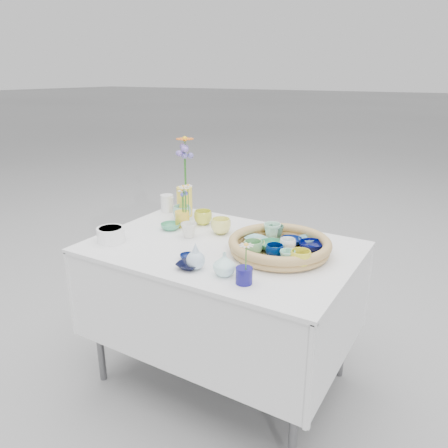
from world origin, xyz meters
The scene contains 34 objects.
ground centered at (0.00, 0.00, 0.00)m, with size 80.00×80.00×0.00m, color gray.
display_table centered at (0.00, 0.00, 0.00)m, with size 1.26×0.86×0.77m, color silver, non-canonical shape.
wicker_tray centered at (0.28, 0.05, 0.80)m, with size 0.47×0.47×0.08m, color #A37F44, non-canonical shape.
tray_ceramic_0 centered at (0.30, 0.14, 0.80)m, with size 0.10×0.10×0.03m, color navy.
tray_ceramic_1 centered at (0.41, 0.13, 0.80)m, with size 0.12×0.12×0.04m, color #00043E.
tray_ceramic_2 centered at (0.43, -0.07, 0.82)m, with size 0.09×0.09×0.07m, color yellow.
tray_ceramic_3 centered at (0.25, 0.03, 0.80)m, with size 0.12×0.12×0.04m, color #3B9669.
tray_ceramic_4 centered at (0.20, -0.06, 0.82)m, with size 0.08×0.08×0.07m, color #68A96B.
tray_ceramic_5 centered at (0.14, 0.08, 0.80)m, with size 0.10×0.10×0.02m, color #7BB9B6.
tray_ceramic_6 centered at (0.19, 0.16, 0.82)m, with size 0.09×0.09×0.08m, color #A5E2C2.
tray_ceramic_7 centered at (0.31, 0.06, 0.81)m, with size 0.07×0.07×0.06m, color white.
tray_ceramic_8 centered at (0.36, 0.20, 0.80)m, with size 0.09×0.09×0.03m, color #78B7C7.
tray_ceramic_9 centered at (0.30, -0.05, 0.81)m, with size 0.08×0.08×0.06m, color #001752.
tray_ceramic_10 centered at (0.17, 0.01, 0.80)m, with size 0.10×0.10×0.03m, color #F8DE8C.
tray_ceramic_11 centered at (0.37, -0.08, 0.81)m, with size 0.07×0.07×0.06m, color #84D0C4.
tray_ceramic_12 centered at (0.20, 0.18, 0.82)m, with size 0.07×0.07×0.07m, color #426D54.
loose_ceramic_0 centered at (-0.25, 0.22, 0.80)m, with size 0.10×0.10×0.08m, color gold.
loose_ceramic_1 centered at (-0.09, 0.14, 0.81)m, with size 0.10×0.10×0.08m, color #EDE974.
loose_ceramic_2 centered at (-0.36, 0.06, 0.78)m, with size 0.10×0.10×0.03m, color #439D72.
loose_ceramic_3 centered at (-0.21, 0.02, 0.80)m, with size 0.08×0.08×0.07m, color silver.
loose_ceramic_4 centered at (-0.05, -0.22, 0.78)m, with size 0.07×0.07×0.02m, color #0B1953.
loose_ceramic_5 centered at (-0.40, 0.23, 0.81)m, with size 0.10×0.10×0.08m, color #8FC9B1.
loose_ceramic_6 centered at (0.01, -0.29, 0.78)m, with size 0.10×0.10×0.03m, color black.
fluted_bowl centered at (-0.50, -0.23, 0.80)m, with size 0.14×0.14×0.07m, color white, non-canonical shape.
bud_vase_paleblue centered at (0.04, -0.28, 0.83)m, with size 0.08×0.08×0.12m, color #ADC6DA, non-canonical shape.
bud_vase_seafoam centered at (0.18, -0.27, 0.81)m, with size 0.10×0.10×0.10m, color #C0EEE9.
bud_vase_cobalt centered at (0.28, -0.30, 0.80)m, with size 0.07×0.07×0.07m, color navy.
single_daisy centered at (0.30, -0.31, 0.88)m, with size 0.07×0.07×0.12m, color beige, non-canonical shape.
tall_vase_yellow centered at (-0.43, 0.30, 0.85)m, with size 0.09×0.09×0.17m, color yellow.
gerbera centered at (-0.42, 0.31, 1.07)m, with size 0.11×0.11×0.30m, color orange, non-canonical shape.
hydrangea centered at (-0.43, 0.30, 1.04)m, with size 0.08×0.08×0.29m, color #7D60C0, non-canonical shape.
white_pitcher centered at (-0.57, 0.31, 0.82)m, with size 0.11×0.08×0.10m, color silver, non-canonical shape.
daisy_cup centered at (-0.33, 0.13, 0.81)m, with size 0.08×0.08×0.08m, color yellow.
daisy_posy centered at (-0.32, 0.14, 0.92)m, with size 0.08×0.08×0.14m, color white, non-canonical shape.
Camera 1 is at (1.01, -1.68, 1.56)m, focal length 35.00 mm.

